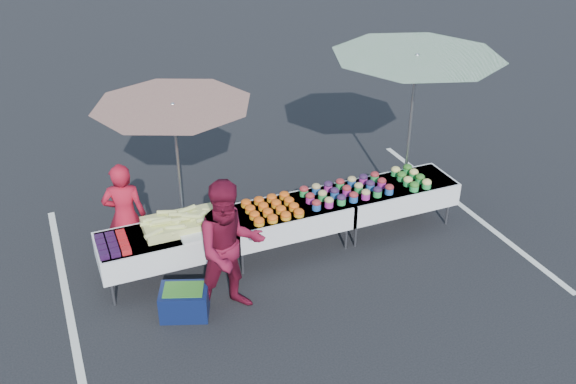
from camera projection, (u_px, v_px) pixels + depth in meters
name	position (u px, v px, depth m)	size (l,w,h in m)	color
ground	(288.00, 250.00, 9.64)	(80.00, 80.00, 0.00)	black
stripe_left	(67.00, 302.00, 8.57)	(0.10, 5.00, 0.00)	silver
stripe_right	(464.00, 208.00, 10.72)	(0.10, 5.00, 0.00)	silver
table_left	(167.00, 243.00, 8.75)	(1.86, 0.81, 0.75)	white
table_center	(288.00, 217.00, 9.36)	(1.86, 0.81, 0.75)	white
table_right	(395.00, 193.00, 9.96)	(1.86, 0.81, 0.75)	white
berry_punnets	(113.00, 244.00, 8.36)	(0.40, 0.54, 0.08)	black
corn_pile	(181.00, 222.00, 8.74)	(1.16, 0.57, 0.26)	#D4D56D
plastic_bags	(193.00, 238.00, 8.52)	(0.30, 0.25, 0.05)	white
carrot_bowls	(272.00, 208.00, 9.16)	(0.75, 0.69, 0.11)	orange
potato_cups	(347.00, 190.00, 9.55)	(1.34, 0.58, 0.16)	#2253A2
bean_baskets	(411.00, 177.00, 9.92)	(0.36, 0.68, 0.15)	green
vendor	(125.00, 216.00, 8.94)	(0.59, 0.39, 1.62)	#AB1328
customer	(230.00, 249.00, 8.01)	(0.92, 0.71, 1.88)	maroon
umbrella_left	(174.00, 117.00, 8.81)	(2.27, 2.27, 2.28)	black
umbrella_right	(416.00, 69.00, 9.54)	(2.78, 2.78, 2.65)	black
storage_bin	(184.00, 301.00, 8.27)	(0.73, 0.63, 0.40)	#0D1741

